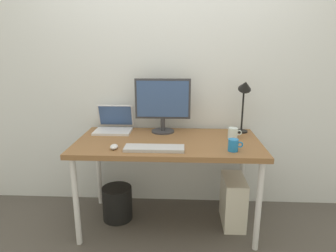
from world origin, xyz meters
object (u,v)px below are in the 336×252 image
at_px(glass_cup, 233,133).
at_px(wastebasket, 117,203).
at_px(coffee_mug, 233,145).
at_px(desk_lamp, 244,94).
at_px(desk, 168,148).
at_px(mouse, 114,147).
at_px(computer_tower, 233,201).
at_px(keyboard, 154,148).
at_px(monitor, 163,103).
at_px(laptop, 114,125).

bearing_deg(glass_cup, wastebasket, -178.03).
bearing_deg(coffee_mug, desk_lamp, 71.99).
xyz_separation_m(desk, mouse, (-0.39, -0.23, 0.08)).
height_order(desk, wastebasket, desk).
relative_size(desk_lamp, coffee_mug, 4.44).
bearing_deg(desk, mouse, -149.66).
distance_m(glass_cup, computer_tower, 0.59).
xyz_separation_m(desk_lamp, keyboard, (-0.73, -0.48, -0.33)).
height_order(desk, glass_cup, glass_cup).
height_order(desk, coffee_mug, coffee_mug).
relative_size(monitor, coffee_mug, 4.43).
height_order(keyboard, wastebasket, keyboard).
height_order(keyboard, glass_cup, glass_cup).
height_order(monitor, coffee_mug, monitor).
distance_m(desk_lamp, computer_tower, 0.92).
bearing_deg(laptop, glass_cup, -9.68).
distance_m(mouse, coffee_mug, 0.87).
height_order(mouse, glass_cup, glass_cup).
bearing_deg(monitor, desk_lamp, 0.07).
xyz_separation_m(monitor, mouse, (-0.33, -0.47, -0.25)).
bearing_deg(coffee_mug, desk, 154.47).
relative_size(monitor, computer_tower, 1.15).
relative_size(keyboard, coffee_mug, 4.05).
xyz_separation_m(desk_lamp, computer_tower, (-0.08, -0.21, -0.89)).
height_order(keyboard, mouse, mouse).
bearing_deg(keyboard, monitor, 86.12).
height_order(desk, mouse, mouse).
bearing_deg(laptop, wastebasket, -77.55).
height_order(monitor, wastebasket, monitor).
xyz_separation_m(desk, keyboard, (-0.09, -0.23, 0.07)).
bearing_deg(laptop, coffee_mug, -26.58).
distance_m(coffee_mug, glass_cup, 0.32).
xyz_separation_m(laptop, coffee_mug, (0.98, -0.49, -0.01)).
bearing_deg(wastebasket, keyboard, -38.09).
xyz_separation_m(laptop, glass_cup, (1.03, -0.18, -0.01)).
distance_m(coffee_mug, computer_tower, 0.65).
distance_m(desk_lamp, keyboard, 0.93).
bearing_deg(mouse, desk, 30.34).
distance_m(desk, monitor, 0.41).
bearing_deg(keyboard, computer_tower, 22.29).
bearing_deg(desk, coffee_mug, -25.53).
bearing_deg(wastebasket, coffee_mug, -16.76).
bearing_deg(glass_cup, mouse, -161.30).
distance_m(laptop, coffee_mug, 1.10).
bearing_deg(glass_cup, laptop, 170.32).
bearing_deg(desk, laptop, 152.41).
bearing_deg(mouse, monitor, 54.71).
bearing_deg(laptop, computer_tower, -12.20).
bearing_deg(keyboard, glass_cup, 27.05).
distance_m(desk, computer_tower, 0.74).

